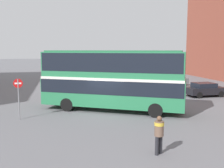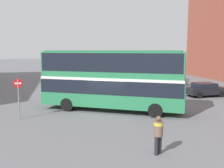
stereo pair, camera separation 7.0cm
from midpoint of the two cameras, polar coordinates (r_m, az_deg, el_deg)
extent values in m
plane|color=slate|center=(19.58, -1.88, -6.34)|extent=(240.00, 240.00, 0.00)
cube|color=#287A4C|center=(20.03, -0.10, -1.72)|extent=(10.77, 7.22, 2.08)
cube|color=#287A4C|center=(19.81, -0.10, 4.13)|extent=(10.60, 7.08, 2.01)
cube|color=black|center=(19.96, -0.10, -0.39)|extent=(10.69, 7.20, 1.02)
cube|color=black|center=(19.79, -0.10, 4.82)|extent=(10.46, 7.03, 1.36)
cube|color=silver|center=(19.89, -0.10, 1.33)|extent=(10.69, 7.19, 0.20)
cube|color=#226841|center=(19.77, -0.10, 7.18)|extent=(10.08, 6.70, 0.10)
cylinder|color=black|center=(20.60, 10.12, -4.30)|extent=(1.04, 0.74, 1.02)
cylinder|color=black|center=(18.45, 9.35, -5.67)|extent=(1.04, 0.74, 1.02)
cylinder|color=black|center=(22.34, -7.33, -3.33)|extent=(1.04, 0.74, 1.02)
cylinder|color=black|center=(20.37, -9.84, -4.43)|extent=(1.04, 0.74, 1.02)
cylinder|color=#232328|center=(12.14, 9.57, -13.13)|extent=(0.16, 0.16, 0.86)
cylinder|color=#232328|center=(12.34, 10.36, -12.80)|extent=(0.16, 0.16, 0.86)
cylinder|color=brown|center=(12.00, 10.05, -9.53)|extent=(0.56, 0.56, 0.68)
cylinder|color=gold|center=(11.93, 10.08, -8.53)|extent=(0.60, 0.60, 0.15)
sphere|color=brown|center=(11.87, 10.10, -7.40)|extent=(0.23, 0.23, 0.23)
cube|color=black|center=(27.99, 19.53, -1.34)|extent=(4.01, 2.11, 0.65)
cube|color=black|center=(27.82, 19.32, -0.22)|extent=(2.13, 1.81, 0.46)
cylinder|color=black|center=(29.40, 20.54, -1.53)|extent=(0.64, 0.26, 0.62)
cylinder|color=black|center=(28.05, 22.52, -2.04)|extent=(0.64, 0.26, 0.62)
cylinder|color=black|center=(28.09, 16.49, -1.76)|extent=(0.64, 0.26, 0.62)
cylinder|color=black|center=(26.67, 18.37, -2.32)|extent=(0.64, 0.26, 0.62)
cube|color=slate|center=(34.96, 12.67, 0.65)|extent=(4.53, 2.50, 0.69)
cube|color=black|center=(34.99, 12.94, 1.71)|extent=(2.47, 1.96, 0.60)
cylinder|color=black|center=(33.61, 11.54, -0.09)|extent=(0.68, 0.33, 0.65)
cylinder|color=black|center=(34.94, 10.13, 0.23)|extent=(0.68, 0.33, 0.65)
cylinder|color=black|center=(35.11, 15.18, 0.12)|extent=(0.68, 0.33, 0.65)
cylinder|color=black|center=(36.39, 13.70, 0.42)|extent=(0.68, 0.33, 0.65)
cylinder|color=gray|center=(18.60, -19.74, -3.21)|extent=(0.08, 0.08, 2.74)
cylinder|color=red|center=(18.44, -19.89, 0.14)|extent=(0.61, 0.03, 0.61)
cube|color=white|center=(18.44, -19.89, 0.14)|extent=(0.43, 0.04, 0.10)
camera|label=1|loc=(0.03, -90.10, -0.01)|focal=42.00mm
camera|label=2|loc=(0.03, 89.90, 0.01)|focal=42.00mm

